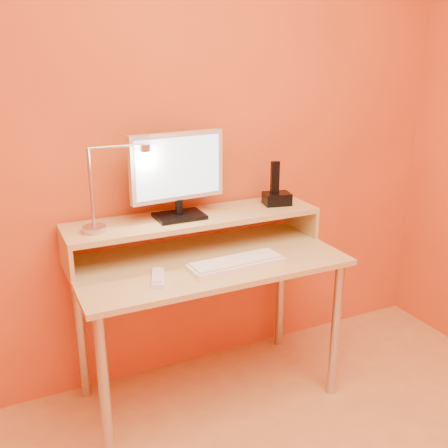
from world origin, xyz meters
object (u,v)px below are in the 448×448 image
monitor_panel (177,167)px  keyboard (236,264)px  mouse (268,256)px  remote_control (158,278)px  phone_dock (277,199)px  lamp_base (94,229)px

monitor_panel → keyboard: bearing=-67.5°
keyboard → mouse: mouse is taller
mouse → remote_control: 0.52m
monitor_panel → mouse: monitor_panel is taller
phone_dock → mouse: (-0.20, -0.27, -0.17)m
phone_dock → remote_control: bearing=-147.3°
monitor_panel → mouse: bearing=-46.7°
keyboard → phone_dock: bearing=35.2°
monitor_panel → lamp_base: monitor_panel is taller
keyboard → mouse: size_ratio=4.42×
lamp_base → keyboard: 0.62m
lamp_base → remote_control: bearing=-50.9°
lamp_base → monitor_panel: bearing=5.8°
lamp_base → keyboard: lamp_base is taller
mouse → remote_control: mouse is taller
lamp_base → phone_dock: bearing=1.9°
mouse → remote_control: bearing=156.1°
phone_dock → monitor_panel: bearing=-168.9°
lamp_base → keyboard: bearing=-24.7°
phone_dock → keyboard: size_ratio=0.31×
monitor_panel → remote_control: size_ratio=2.60×
keyboard → remote_control: (-0.35, 0.01, -0.00)m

